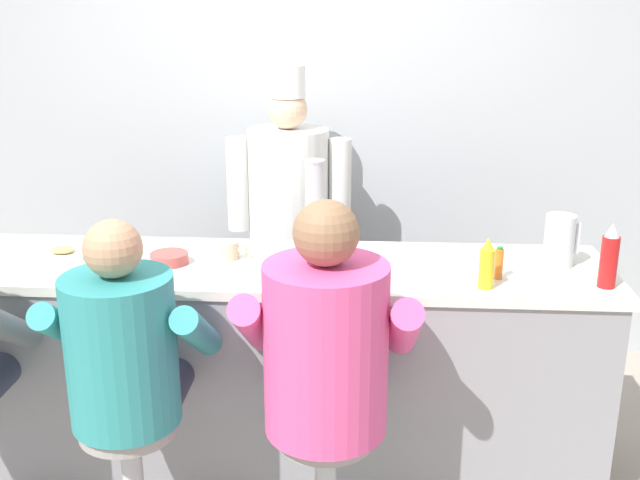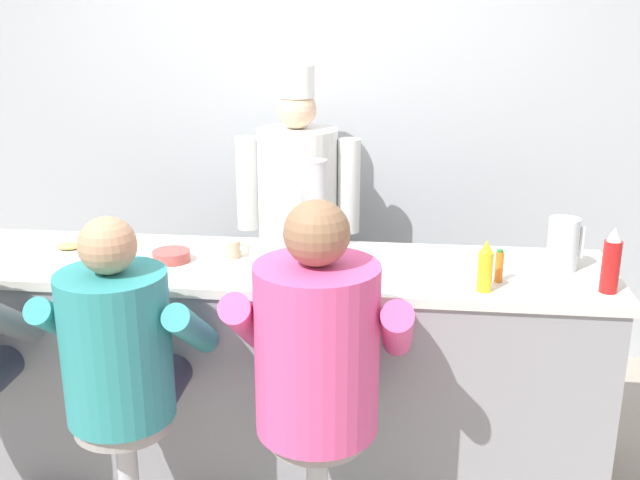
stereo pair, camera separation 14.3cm
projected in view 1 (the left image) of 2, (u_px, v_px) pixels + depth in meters
The scene contains 13 objects.
wall_back at pixel (300, 127), 4.33m from camera, with size 10.00×0.06×2.70m.
diner_counter at pixel (274, 367), 3.32m from camera, with size 2.85×0.68×0.98m.
ketchup_bottle_red at pixel (609, 257), 2.88m from camera, with size 0.07×0.07×0.26m.
mustard_bottle_yellow at pixel (487, 265), 2.88m from camera, with size 0.06×0.06×0.20m.
hot_sauce_bottle_orange at pixel (499, 263), 2.98m from camera, with size 0.03×0.03×0.13m.
water_pitcher_clear at pixel (559, 240), 3.12m from camera, with size 0.14×0.13×0.22m.
breakfast_plate at pixel (63, 254), 3.26m from camera, with size 0.23×0.23×0.05m.
cereal_bowl at pixel (169, 258), 3.17m from camera, with size 0.16×0.16×0.05m.
coffee_mug_tan at pixel (231, 250), 3.22m from camera, with size 0.12×0.08×0.08m.
cup_stack_steel at pixel (315, 206), 3.27m from camera, with size 0.09×0.09×0.41m.
diner_seated_teal at pixel (126, 359), 2.66m from camera, with size 0.59×0.58×1.35m.
diner_seated_pink at pixel (326, 355), 2.61m from camera, with size 0.65×0.64×1.43m.
cook_in_whites_near at pixel (289, 211), 4.09m from camera, with size 0.68×0.43×1.73m.
Camera 1 is at (0.40, -2.64, 2.04)m, focal length 42.00 mm.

